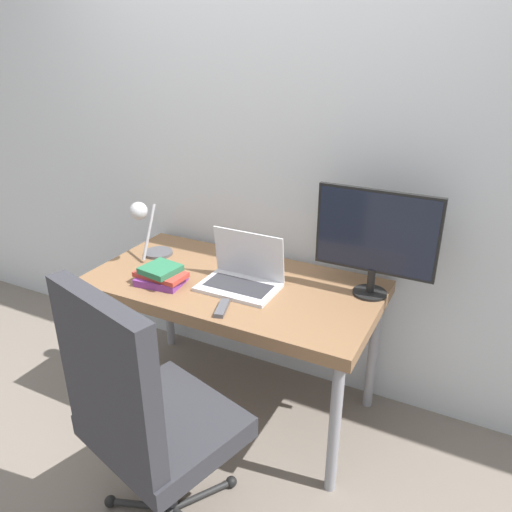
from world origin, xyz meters
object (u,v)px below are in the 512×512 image
at_px(monitor, 376,236).
at_px(desk_lamp, 146,226).
at_px(laptop, 242,276).
at_px(office_chair, 142,410).
at_px(book_stack, 161,275).

xyz_separation_m(monitor, desk_lamp, (-1.15, -0.16, -0.10)).
height_order(laptop, office_chair, office_chair).
bearing_deg(book_stack, monitor, 20.82).
bearing_deg(desk_lamp, laptop, -3.84).
bearing_deg(laptop, book_stack, -157.20).
height_order(laptop, book_stack, laptop).
height_order(laptop, desk_lamp, desk_lamp).
bearing_deg(book_stack, office_chair, -59.44).
bearing_deg(laptop, monitor, 19.53).
xyz_separation_m(laptop, office_chair, (0.02, -0.79, -0.18)).
relative_size(monitor, desk_lamp, 1.63).
bearing_deg(office_chair, monitor, 61.01).
relative_size(laptop, monitor, 0.67).
bearing_deg(office_chair, book_stack, 120.56).
bearing_deg(book_stack, desk_lamp, 139.55).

